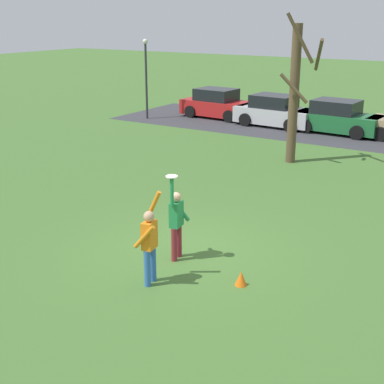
{
  "coord_description": "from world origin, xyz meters",
  "views": [
    {
      "loc": [
        6.58,
        -10.16,
        5.52
      ],
      "look_at": [
        0.16,
        0.08,
        1.53
      ],
      "focal_mm": 50.72,
      "sensor_mm": 36.0,
      "label": 1
    }
  ],
  "objects_px": {
    "person_defender": "(150,241)",
    "lamppost_by_lot": "(146,71)",
    "bare_tree_tall": "(295,91)",
    "parked_car_red": "(218,104)",
    "person_catcher": "(176,220)",
    "parked_car_silver": "(275,112)",
    "parked_car_green": "(338,118)",
    "frisbee_disc": "(172,176)",
    "field_cone_orange": "(241,278)"
  },
  "relations": [
    {
      "from": "parked_car_red",
      "to": "parked_car_silver",
      "type": "distance_m",
      "value": 3.74
    },
    {
      "from": "frisbee_disc",
      "to": "parked_car_green",
      "type": "xyz_separation_m",
      "value": [
        -1.34,
        16.23,
        -1.37
      ]
    },
    {
      "from": "parked_car_silver",
      "to": "field_cone_orange",
      "type": "bearing_deg",
      "value": -65.03
    },
    {
      "from": "person_catcher",
      "to": "frisbee_disc",
      "type": "height_order",
      "value": "frisbee_disc"
    },
    {
      "from": "lamppost_by_lot",
      "to": "parked_car_silver",
      "type": "bearing_deg",
      "value": 14.74
    },
    {
      "from": "parked_car_red",
      "to": "person_catcher",
      "type": "bearing_deg",
      "value": -60.03
    },
    {
      "from": "parked_car_red",
      "to": "parked_car_green",
      "type": "bearing_deg",
      "value": -1.03
    },
    {
      "from": "lamppost_by_lot",
      "to": "person_defender",
      "type": "bearing_deg",
      "value": -53.21
    },
    {
      "from": "frisbee_disc",
      "to": "bare_tree_tall",
      "type": "relative_size",
      "value": 0.05
    },
    {
      "from": "frisbee_disc",
      "to": "parked_car_red",
      "type": "xyz_separation_m",
      "value": [
        -8.29,
        16.78,
        -1.37
      ]
    },
    {
      "from": "bare_tree_tall",
      "to": "parked_car_green",
      "type": "bearing_deg",
      "value": 92.06
    },
    {
      "from": "frisbee_disc",
      "to": "parked_car_red",
      "type": "bearing_deg",
      "value": 116.3
    },
    {
      "from": "parked_car_silver",
      "to": "frisbee_disc",
      "type": "bearing_deg",
      "value": -70.73
    },
    {
      "from": "parked_car_silver",
      "to": "person_defender",
      "type": "bearing_deg",
      "value": -71.16
    },
    {
      "from": "person_catcher",
      "to": "bare_tree_tall",
      "type": "relative_size",
      "value": 0.37
    },
    {
      "from": "bare_tree_tall",
      "to": "parked_car_silver",
      "type": "bearing_deg",
      "value": 118.89
    },
    {
      "from": "person_defender",
      "to": "lamppost_by_lot",
      "type": "xyz_separation_m",
      "value": [
        -11.62,
        15.54,
        1.6
      ]
    },
    {
      "from": "person_catcher",
      "to": "bare_tree_tall",
      "type": "xyz_separation_m",
      "value": [
        -1.07,
        9.7,
        1.78
      ]
    },
    {
      "from": "person_defender",
      "to": "lamppost_by_lot",
      "type": "distance_m",
      "value": 19.47
    },
    {
      "from": "frisbee_disc",
      "to": "parked_car_silver",
      "type": "height_order",
      "value": "frisbee_disc"
    },
    {
      "from": "lamppost_by_lot",
      "to": "parked_car_red",
      "type": "bearing_deg",
      "value": 36.67
    },
    {
      "from": "parked_car_silver",
      "to": "parked_car_green",
      "type": "xyz_separation_m",
      "value": [
        3.26,
        -0.0,
        0.0
      ]
    },
    {
      "from": "bare_tree_tall",
      "to": "parked_car_red",
      "type": "bearing_deg",
      "value": 136.32
    },
    {
      "from": "person_defender",
      "to": "bare_tree_tall",
      "type": "distance_m",
      "value": 11.25
    },
    {
      "from": "parked_car_green",
      "to": "frisbee_disc",
      "type": "bearing_deg",
      "value": -81.83
    },
    {
      "from": "parked_car_red",
      "to": "parked_car_silver",
      "type": "height_order",
      "value": "same"
    },
    {
      "from": "field_cone_orange",
      "to": "frisbee_disc",
      "type": "bearing_deg",
      "value": 175.09
    },
    {
      "from": "parked_car_red",
      "to": "lamppost_by_lot",
      "type": "relative_size",
      "value": 0.99
    },
    {
      "from": "person_catcher",
      "to": "lamppost_by_lot",
      "type": "distance_m",
      "value": 18.3
    },
    {
      "from": "parked_car_silver",
      "to": "parked_car_green",
      "type": "relative_size",
      "value": 1.0
    },
    {
      "from": "parked_car_red",
      "to": "lamppost_by_lot",
      "type": "distance_m",
      "value": 4.35
    },
    {
      "from": "lamppost_by_lot",
      "to": "person_catcher",
      "type": "bearing_deg",
      "value": -51.23
    },
    {
      "from": "person_defender",
      "to": "person_catcher",
      "type": "bearing_deg",
      "value": 0.0
    },
    {
      "from": "frisbee_disc",
      "to": "parked_car_green",
      "type": "bearing_deg",
      "value": 94.71
    },
    {
      "from": "person_defender",
      "to": "field_cone_orange",
      "type": "height_order",
      "value": "person_defender"
    },
    {
      "from": "parked_car_silver",
      "to": "bare_tree_tall",
      "type": "distance_m",
      "value": 7.49
    },
    {
      "from": "person_catcher",
      "to": "lamppost_by_lot",
      "type": "relative_size",
      "value": 0.49
    },
    {
      "from": "frisbee_disc",
      "to": "parked_car_red",
      "type": "relative_size",
      "value": 0.06
    },
    {
      "from": "person_catcher",
      "to": "field_cone_orange",
      "type": "height_order",
      "value": "person_catcher"
    },
    {
      "from": "parked_car_red",
      "to": "parked_car_silver",
      "type": "xyz_separation_m",
      "value": [
        3.7,
        -0.55,
        0.0
      ]
    },
    {
      "from": "person_defender",
      "to": "parked_car_red",
      "type": "xyz_separation_m",
      "value": [
        -8.47,
        17.89,
        -0.25
      ]
    },
    {
      "from": "person_catcher",
      "to": "frisbee_disc",
      "type": "xyz_separation_m",
      "value": [
        0.04,
        -0.22,
        1.11
      ]
    },
    {
      "from": "frisbee_disc",
      "to": "bare_tree_tall",
      "type": "xyz_separation_m",
      "value": [
        -1.11,
        9.92,
        0.67
      ]
    },
    {
      "from": "person_defender",
      "to": "lamppost_by_lot",
      "type": "bearing_deg",
      "value": 27.78
    },
    {
      "from": "lamppost_by_lot",
      "to": "field_cone_orange",
      "type": "bearing_deg",
      "value": -47.62
    },
    {
      "from": "frisbee_disc",
      "to": "lamppost_by_lot",
      "type": "height_order",
      "value": "lamppost_by_lot"
    },
    {
      "from": "bare_tree_tall",
      "to": "field_cone_orange",
      "type": "distance_m",
      "value": 10.83
    },
    {
      "from": "parked_car_red",
      "to": "parked_car_green",
      "type": "xyz_separation_m",
      "value": [
        6.96,
        -0.55,
        0.0
      ]
    },
    {
      "from": "person_defender",
      "to": "parked_car_silver",
      "type": "bearing_deg",
      "value": 6.37
    },
    {
      "from": "person_catcher",
      "to": "parked_car_red",
      "type": "height_order",
      "value": "person_catcher"
    }
  ]
}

